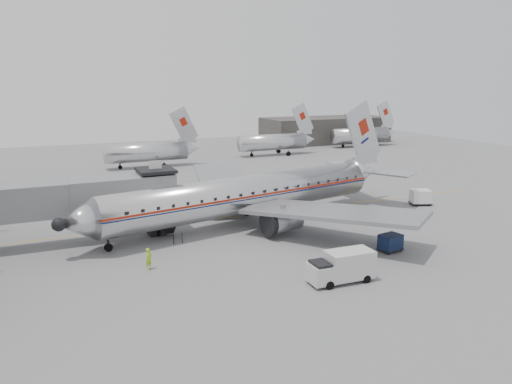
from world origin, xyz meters
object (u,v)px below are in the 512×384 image
(service_van, at_px, (342,266))
(ramp_worker, at_px, (149,259))
(baggage_cart_white, at_px, (420,197))
(baggage_cart_navy, at_px, (390,242))
(airliner, at_px, (252,194))

(service_van, distance_m, ramp_worker, 15.02)
(baggage_cart_white, relative_size, ramp_worker, 1.59)
(ramp_worker, bearing_deg, baggage_cart_white, -26.45)
(baggage_cart_white, bearing_deg, baggage_cart_navy, -118.45)
(baggage_cart_navy, bearing_deg, baggage_cart_white, 30.15)
(airliner, height_order, service_van, airliner)
(ramp_worker, bearing_deg, baggage_cart_navy, -51.15)
(baggage_cart_navy, relative_size, baggage_cart_white, 0.77)
(service_van, height_order, baggage_cart_navy, service_van)
(baggage_cart_navy, xyz_separation_m, ramp_worker, (-20.21, 4.35, 0.07))
(baggage_cart_navy, xyz_separation_m, baggage_cart_white, (14.15, 12.00, 0.16))
(baggage_cart_navy, bearing_deg, service_van, -162.80)
(ramp_worker, bearing_deg, service_van, -72.77)
(airliner, relative_size, baggage_cart_white, 13.83)
(baggage_cart_navy, distance_m, baggage_cart_white, 18.55)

